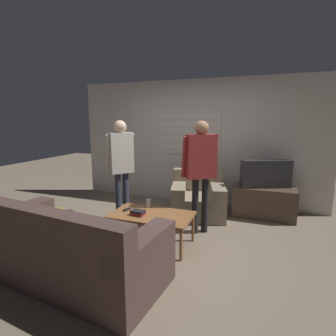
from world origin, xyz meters
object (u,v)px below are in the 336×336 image
(coffee_table, at_px, (151,217))
(tv, at_px, (266,174))
(person_right_standing, at_px, (201,162))
(armchair_beige, at_px, (198,198))
(person_left_standing, at_px, (121,159))
(couch_blue, at_px, (68,250))
(book_stack, at_px, (138,213))
(soda_can, at_px, (148,203))
(spare_remote, at_px, (127,209))

(coffee_table, distance_m, tv, 2.27)
(person_right_standing, bearing_deg, coffee_table, -163.83)
(armchair_beige, distance_m, person_left_standing, 1.59)
(armchair_beige, bearing_deg, person_right_standing, 90.84)
(armchair_beige, xyz_separation_m, person_right_standing, (0.20, -0.73, 0.80))
(coffee_table, bearing_deg, person_right_standing, 49.82)
(couch_blue, bearing_deg, tv, 59.75)
(coffee_table, height_order, book_stack, book_stack)
(tv, distance_m, person_left_standing, 2.55)
(armchair_beige, relative_size, person_left_standing, 0.65)
(person_left_standing, bearing_deg, coffee_table, -85.97)
(person_right_standing, distance_m, soda_can, 1.00)
(person_left_standing, distance_m, spare_remote, 0.93)
(armchair_beige, height_order, person_right_standing, person_right_standing)
(armchair_beige, distance_m, spare_remote, 1.54)
(coffee_table, height_order, tv, tv)
(couch_blue, xyz_separation_m, armchair_beige, (0.86, 2.43, -0.02))
(person_left_standing, relative_size, book_stack, 8.62)
(person_left_standing, distance_m, soda_can, 0.93)
(tv, height_order, soda_can, tv)
(person_left_standing, bearing_deg, spare_remote, -104.43)
(armchair_beige, relative_size, coffee_table, 1.00)
(armchair_beige, bearing_deg, couch_blue, 55.86)
(armchair_beige, xyz_separation_m, soda_can, (-0.49, -1.12, 0.20))
(spare_remote, bearing_deg, person_left_standing, 143.80)
(tv, bearing_deg, person_left_standing, 3.49)
(coffee_table, height_order, spare_remote, spare_remote)
(tv, distance_m, soda_can, 2.19)
(soda_can, bearing_deg, book_stack, -90.02)
(tv, height_order, person_right_standing, person_right_standing)
(tv, bearing_deg, coffee_table, 26.01)
(book_stack, bearing_deg, spare_remote, 153.66)
(armchair_beige, bearing_deg, spare_remote, 46.70)
(coffee_table, height_order, soda_can, soda_can)
(couch_blue, relative_size, spare_remote, 15.97)
(person_left_standing, distance_m, person_right_standing, 1.33)
(couch_blue, bearing_deg, person_right_standing, 63.87)
(tv, distance_m, spare_remote, 2.53)
(book_stack, distance_m, soda_can, 0.34)
(couch_blue, xyz_separation_m, tv, (2.00, 2.75, 0.47))
(coffee_table, distance_m, spare_remote, 0.40)
(person_right_standing, height_order, soda_can, person_right_standing)
(tv, bearing_deg, person_right_standing, 25.38)
(armchair_beige, relative_size, spare_remote, 8.33)
(armchair_beige, xyz_separation_m, person_left_standing, (-1.13, -0.80, 0.79))
(couch_blue, distance_m, person_right_standing, 2.15)
(tv, height_order, spare_remote, tv)
(armchair_beige, distance_m, soda_can, 1.24)
(person_left_standing, height_order, book_stack, person_left_standing)
(couch_blue, distance_m, book_stack, 1.05)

